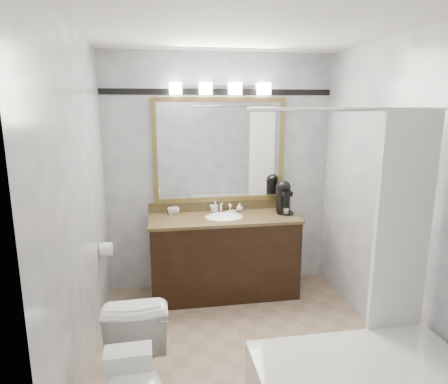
{
  "coord_description": "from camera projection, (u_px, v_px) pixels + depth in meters",
  "views": [
    {
      "loc": [
        -0.65,
        -2.86,
        1.99
      ],
      "look_at": [
        -0.11,
        0.35,
        1.26
      ],
      "focal_mm": 32.0,
      "sensor_mm": 36.0,
      "label": 1
    }
  ],
  "objects": [
    {
      "name": "cup_right",
      "position": [
        171.0,
        211.0,
        4.17
      ],
      "size": [
        0.08,
        0.08,
        0.07
      ],
      "primitive_type": "imported",
      "rotation": [
        0.0,
        0.0,
        -0.07
      ],
      "color": "white",
      "rests_on": "vanity"
    },
    {
      "name": "vanity",
      "position": [
        224.0,
        254.0,
        4.18
      ],
      "size": [
        1.53,
        0.58,
        0.97
      ],
      "color": "black",
      "rests_on": "ground"
    },
    {
      "name": "vanity_light_bar",
      "position": [
        220.0,
        88.0,
        4.01
      ],
      "size": [
        1.02,
        0.14,
        0.12
      ],
      "color": "silver",
      "rests_on": "room"
    },
    {
      "name": "soap_bottle_b",
      "position": [
        240.0,
        207.0,
        4.28
      ],
      "size": [
        0.08,
        0.08,
        0.09
      ],
      "primitive_type": "imported",
      "rotation": [
        0.0,
        0.0,
        0.22
      ],
      "color": "white",
      "rests_on": "vanity"
    },
    {
      "name": "cup_left",
      "position": [
        175.0,
        210.0,
        4.2
      ],
      "size": [
        0.11,
        0.11,
        0.07
      ],
      "primitive_type": "imported",
      "rotation": [
        0.0,
        0.0,
        0.31
      ],
      "color": "white",
      "rests_on": "vanity"
    },
    {
      "name": "soap_bottle_a",
      "position": [
        215.0,
        207.0,
        4.26
      ],
      "size": [
        0.05,
        0.05,
        0.11
      ],
      "primitive_type": "imported",
      "rotation": [
        0.0,
        0.0,
        0.03
      ],
      "color": "white",
      "rests_on": "vanity"
    },
    {
      "name": "mirror",
      "position": [
        220.0,
        151.0,
        4.2
      ],
      "size": [
        1.4,
        0.04,
        1.1
      ],
      "color": "olive",
      "rests_on": "room"
    },
    {
      "name": "tp_roll",
      "position": [
        106.0,
        249.0,
        3.6
      ],
      "size": [
        0.11,
        0.12,
        0.12
      ],
      "primitive_type": "cylinder",
      "rotation": [
        0.0,
        1.57,
        0.0
      ],
      "color": "white",
      "rests_on": "room"
    },
    {
      "name": "tissue_box",
      "position": [
        128.0,
        358.0,
        1.91
      ],
      "size": [
        0.23,
        0.13,
        0.09
      ],
      "primitive_type": "cube",
      "rotation": [
        0.0,
        0.0,
        0.03
      ],
      "color": "white",
      "rests_on": "toilet"
    },
    {
      "name": "soap_bar",
      "position": [
        232.0,
        212.0,
        4.22
      ],
      "size": [
        0.11,
        0.09,
        0.03
      ],
      "primitive_type": "cube",
      "rotation": [
        0.0,
        0.0,
        0.37
      ],
      "color": "beige",
      "rests_on": "vanity"
    },
    {
      "name": "coffee_maker",
      "position": [
        284.0,
        196.0,
        4.21
      ],
      "size": [
        0.18,
        0.23,
        0.35
      ],
      "rotation": [
        0.0,
        0.0,
        0.09
      ],
      "color": "black",
      "rests_on": "vanity"
    },
    {
      "name": "accent_stripe",
      "position": [
        219.0,
        92.0,
        4.08
      ],
      "size": [
        2.4,
        0.01,
        0.06
      ],
      "primitive_type": "cube",
      "color": "black",
      "rests_on": "room"
    },
    {
      "name": "room",
      "position": [
        246.0,
        203.0,
        3.02
      ],
      "size": [
        2.42,
        2.62,
        2.52
      ],
      "color": "gray",
      "rests_on": "ground"
    }
  ]
}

